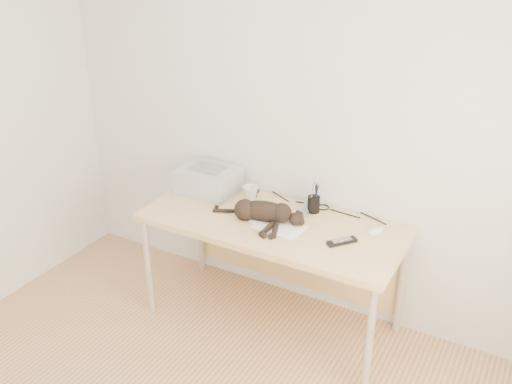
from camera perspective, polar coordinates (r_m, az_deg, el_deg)
The scene contains 11 objects.
wall_back at distance 3.54m, azimuth 4.49°, elevation 7.55°, with size 3.50×3.50×0.00m, color silver.
desk at distance 3.59m, azimuth 2.26°, elevation -4.22°, with size 1.60×0.70×0.74m.
printer at distance 3.81m, azimuth -4.78°, elevation 1.22°, with size 0.37×0.32×0.18m.
papers at distance 3.40m, azimuth 2.24°, elevation -3.35°, with size 0.35×0.28×0.01m.
cat at distance 3.43m, azimuth 0.57°, elevation -2.02°, with size 0.60×0.29×0.13m.
mug at distance 3.70m, azimuth -0.58°, elevation -0.13°, with size 0.10×0.10×0.10m, color silver.
pen_cup at distance 3.56m, azimuth 5.78°, elevation -1.19°, with size 0.08×0.08×0.20m.
remote_grey at distance 3.59m, azimuth 5.02°, elevation -1.71°, with size 0.05×0.17×0.02m, color gray.
remote_black at distance 3.26m, azimuth 8.59°, elevation -4.93°, with size 0.05×0.18×0.02m, color black.
mouse at distance 3.40m, azimuth 11.90°, elevation -3.61°, with size 0.07×0.12×0.04m, color white.
cable_tangle at distance 3.70m, azimuth 3.87°, elevation -0.85°, with size 1.36×0.08×0.01m, color black, non-canonical shape.
Camera 1 is at (1.40, -1.32, 2.37)m, focal length 40.00 mm.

